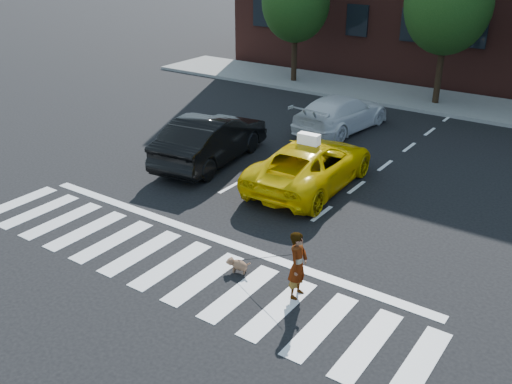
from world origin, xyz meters
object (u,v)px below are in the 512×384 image
white_suv (341,113)px  woman (298,265)px  taxi (311,164)px  black_sedan (211,139)px  dog (238,264)px

white_suv → woman: size_ratio=3.15×
taxi → black_sedan: black_sedan is taller
woman → black_sedan: bearing=46.3°
dog → woman: bearing=-19.4°
woman → white_suv: bearing=17.3°
black_sedan → white_suv: black_sedan is taller
black_sedan → dog: bearing=126.1°
woman → dog: woman is taller
black_sedan → woman: black_sedan is taller
taxi → black_sedan: bearing=0.0°
taxi → dog: 5.40m
white_suv → taxi: bearing=113.4°
taxi → white_suv: size_ratio=1.06×
black_sedan → white_suv: size_ratio=1.04×
black_sedan → white_suv: (2.01, 5.62, -0.12)m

